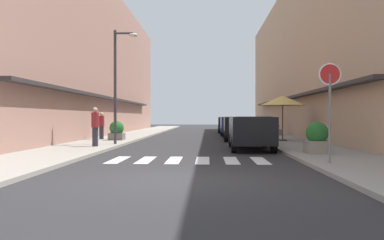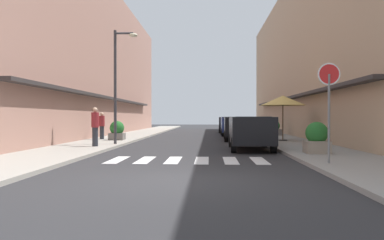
{
  "view_description": "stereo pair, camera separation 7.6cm",
  "coord_description": "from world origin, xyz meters",
  "px_view_note": "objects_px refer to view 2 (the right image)",
  "views": [
    {
      "loc": [
        0.65,
        -8.74,
        1.44
      ],
      "look_at": [
        -0.13,
        10.28,
        1.3
      ],
      "focal_mm": 36.02,
      "sensor_mm": 36.0,
      "label": 1
    },
    {
      "loc": [
        0.72,
        -8.73,
        1.44
      ],
      "look_at": [
        -0.13,
        10.28,
        1.3
      ],
      "focal_mm": 36.02,
      "sensor_mm": 36.0,
      "label": 2
    }
  ],
  "objects_px": {
    "parked_car_near": "(251,129)",
    "planter_far": "(275,129)",
    "pedestrian_walking_far": "(102,125)",
    "round_street_sign": "(329,86)",
    "planter_corner": "(317,138)",
    "pedestrian_walking_near": "(95,126)",
    "parked_car_distant": "(229,123)",
    "planter_midblock": "(117,131)",
    "street_lamp": "(119,75)",
    "parked_car_mid": "(239,126)",
    "parked_car_far": "(233,124)",
    "cafe_umbrella": "(283,101)"
  },
  "relations": [
    {
      "from": "parked_car_near",
      "to": "planter_corner",
      "type": "bearing_deg",
      "value": -51.79
    },
    {
      "from": "pedestrian_walking_near",
      "to": "pedestrian_walking_far",
      "type": "height_order",
      "value": "pedestrian_walking_near"
    },
    {
      "from": "parked_car_mid",
      "to": "pedestrian_walking_far",
      "type": "xyz_separation_m",
      "value": [
        -8.27,
        -0.84,
        0.05
      ]
    },
    {
      "from": "planter_corner",
      "to": "planter_far",
      "type": "height_order",
      "value": "planter_corner"
    },
    {
      "from": "street_lamp",
      "to": "pedestrian_walking_near",
      "type": "bearing_deg",
      "value": -114.49
    },
    {
      "from": "parked_car_mid",
      "to": "planter_midblock",
      "type": "height_order",
      "value": "parked_car_mid"
    },
    {
      "from": "planter_corner",
      "to": "pedestrian_walking_far",
      "type": "bearing_deg",
      "value": 140.56
    },
    {
      "from": "parked_car_mid",
      "to": "planter_midblock",
      "type": "xyz_separation_m",
      "value": [
        -7.19,
        -1.51,
        -0.27
      ]
    },
    {
      "from": "parked_car_mid",
      "to": "pedestrian_walking_near",
      "type": "xyz_separation_m",
      "value": [
        -7.0,
        -6.43,
        0.14
      ]
    },
    {
      "from": "parked_car_distant",
      "to": "planter_midblock",
      "type": "distance_m",
      "value": 15.32
    },
    {
      "from": "parked_car_near",
      "to": "parked_car_distant",
      "type": "height_order",
      "value": "same"
    },
    {
      "from": "parked_car_near",
      "to": "round_street_sign",
      "type": "height_order",
      "value": "round_street_sign"
    },
    {
      "from": "pedestrian_walking_near",
      "to": "parked_car_far",
      "type": "bearing_deg",
      "value": 75.42
    },
    {
      "from": "parked_car_mid",
      "to": "pedestrian_walking_near",
      "type": "distance_m",
      "value": 9.5
    },
    {
      "from": "round_street_sign",
      "to": "planter_midblock",
      "type": "bearing_deg",
      "value": 128.84
    },
    {
      "from": "round_street_sign",
      "to": "planter_far",
      "type": "bearing_deg",
      "value": 85.6
    },
    {
      "from": "parked_car_mid",
      "to": "parked_car_far",
      "type": "distance_m",
      "value": 6.14
    },
    {
      "from": "cafe_umbrella",
      "to": "pedestrian_walking_far",
      "type": "xyz_separation_m",
      "value": [
        -10.59,
        1.01,
        -1.4
      ]
    },
    {
      "from": "parked_car_near",
      "to": "planter_midblock",
      "type": "distance_m",
      "value": 8.86
    },
    {
      "from": "parked_car_far",
      "to": "street_lamp",
      "type": "height_order",
      "value": "street_lamp"
    },
    {
      "from": "parked_car_far",
      "to": "street_lamp",
      "type": "bearing_deg",
      "value": -119.74
    },
    {
      "from": "parked_car_near",
      "to": "pedestrian_walking_near",
      "type": "height_order",
      "value": "pedestrian_walking_near"
    },
    {
      "from": "parked_car_distant",
      "to": "pedestrian_walking_near",
      "type": "distance_m",
      "value": 19.72
    },
    {
      "from": "parked_car_near",
      "to": "pedestrian_walking_far",
      "type": "distance_m",
      "value": 10.13
    },
    {
      "from": "parked_car_mid",
      "to": "planter_corner",
      "type": "height_order",
      "value": "parked_car_mid"
    },
    {
      "from": "parked_car_near",
      "to": "pedestrian_walking_near",
      "type": "relative_size",
      "value": 2.5
    },
    {
      "from": "parked_car_mid",
      "to": "pedestrian_walking_far",
      "type": "height_order",
      "value": "pedestrian_walking_far"
    },
    {
      "from": "parked_car_far",
      "to": "parked_car_distant",
      "type": "xyz_separation_m",
      "value": [
        0.0,
        5.87,
        -0.0
      ]
    },
    {
      "from": "parked_car_distant",
      "to": "planter_far",
      "type": "height_order",
      "value": "parked_car_distant"
    },
    {
      "from": "parked_car_near",
      "to": "planter_far",
      "type": "distance_m",
      "value": 11.56
    },
    {
      "from": "parked_car_near",
      "to": "planter_far",
      "type": "height_order",
      "value": "parked_car_near"
    },
    {
      "from": "parked_car_far",
      "to": "pedestrian_walking_near",
      "type": "xyz_separation_m",
      "value": [
        -7.0,
        -12.57,
        0.14
      ]
    },
    {
      "from": "parked_car_distant",
      "to": "pedestrian_walking_far",
      "type": "height_order",
      "value": "pedestrian_walking_far"
    },
    {
      "from": "parked_car_far",
      "to": "cafe_umbrella",
      "type": "relative_size",
      "value": 1.68
    },
    {
      "from": "pedestrian_walking_far",
      "to": "planter_corner",
      "type": "bearing_deg",
      "value": 175.32
    },
    {
      "from": "planter_midblock",
      "to": "pedestrian_walking_far",
      "type": "relative_size",
      "value": 0.68
    },
    {
      "from": "parked_car_far",
      "to": "parked_car_distant",
      "type": "distance_m",
      "value": 5.87
    },
    {
      "from": "planter_far",
      "to": "round_street_sign",
      "type": "bearing_deg",
      "value": -94.4
    },
    {
      "from": "round_street_sign",
      "to": "cafe_umbrella",
      "type": "bearing_deg",
      "value": 86.24
    },
    {
      "from": "round_street_sign",
      "to": "planter_corner",
      "type": "distance_m",
      "value": 3.52
    },
    {
      "from": "parked_car_far",
      "to": "pedestrian_walking_far",
      "type": "distance_m",
      "value": 10.82
    },
    {
      "from": "parked_car_mid",
      "to": "street_lamp",
      "type": "distance_m",
      "value": 8.36
    },
    {
      "from": "parked_car_distant",
      "to": "round_street_sign",
      "type": "xyz_separation_m",
      "value": [
        1.63,
        -24.47,
        1.41
      ]
    },
    {
      "from": "pedestrian_walking_far",
      "to": "parked_car_near",
      "type": "bearing_deg",
      "value": 179.49
    },
    {
      "from": "planter_far",
      "to": "planter_midblock",
      "type": "bearing_deg",
      "value": -149.34
    },
    {
      "from": "street_lamp",
      "to": "planter_corner",
      "type": "height_order",
      "value": "street_lamp"
    },
    {
      "from": "planter_corner",
      "to": "pedestrian_walking_near",
      "type": "bearing_deg",
      "value": 161.99
    },
    {
      "from": "parked_car_mid",
      "to": "parked_car_distant",
      "type": "xyz_separation_m",
      "value": [
        0.0,
        12.01,
        0.0
      ]
    },
    {
      "from": "planter_corner",
      "to": "planter_midblock",
      "type": "xyz_separation_m",
      "value": [
        -9.32,
        7.88,
        -0.02
      ]
    },
    {
      "from": "pedestrian_walking_near",
      "to": "pedestrian_walking_far",
      "type": "distance_m",
      "value": 5.73
    }
  ]
}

